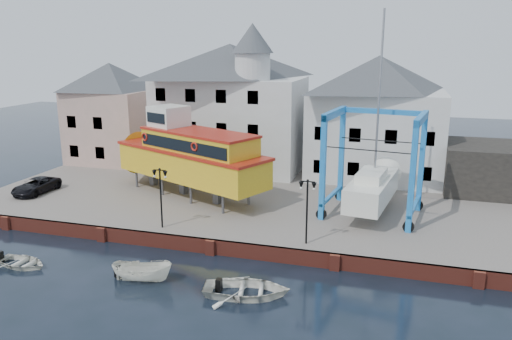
# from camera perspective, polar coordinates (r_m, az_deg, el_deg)

# --- Properties ---
(ground) EXTENTS (140.00, 140.00, 0.00)m
(ground) POSITION_cam_1_polar(r_m,az_deg,el_deg) (32.83, -5.20, -9.59)
(ground) COLOR black
(ground) RESTS_ON ground
(hardstanding) EXTENTS (44.00, 22.00, 1.00)m
(hardstanding) POSITION_cam_1_polar(r_m,az_deg,el_deg) (42.41, 0.23, -3.21)
(hardstanding) COLOR #5E5651
(hardstanding) RESTS_ON ground
(quay_wall) EXTENTS (44.00, 0.47, 1.00)m
(quay_wall) POSITION_cam_1_polar(r_m,az_deg,el_deg) (32.72, -5.15, -8.71)
(quay_wall) COLOR maroon
(quay_wall) RESTS_ON ground
(building_pink) EXTENTS (8.00, 7.00, 10.30)m
(building_pink) POSITION_cam_1_polar(r_m,az_deg,el_deg) (54.84, -16.12, 6.30)
(building_pink) COLOR tan
(building_pink) RESTS_ON hardstanding
(building_white_main) EXTENTS (14.00, 8.30, 14.00)m
(building_white_main) POSITION_cam_1_polar(r_m,az_deg,el_deg) (49.33, -2.84, 7.40)
(building_white_main) COLOR silver
(building_white_main) RESTS_ON hardstanding
(building_white_right) EXTENTS (12.00, 8.00, 11.20)m
(building_white_right) POSITION_cam_1_polar(r_m,az_deg,el_deg) (47.37, 13.57, 5.82)
(building_white_right) COLOR silver
(building_white_right) RESTS_ON hardstanding
(shed_dark) EXTENTS (8.00, 7.00, 4.00)m
(shed_dark) POSITION_cam_1_polar(r_m,az_deg,el_deg) (46.66, 25.50, 0.18)
(shed_dark) COLOR black
(shed_dark) RESTS_ON hardstanding
(lamp_post_left) EXTENTS (1.12, 0.32, 4.20)m
(lamp_post_left) POSITION_cam_1_polar(r_m,az_deg,el_deg) (34.04, -10.89, -1.45)
(lamp_post_left) COLOR black
(lamp_post_left) RESTS_ON hardstanding
(lamp_post_right) EXTENTS (1.12, 0.32, 4.20)m
(lamp_post_right) POSITION_cam_1_polar(r_m,az_deg,el_deg) (30.89, 5.89, -2.89)
(lamp_post_right) COLOR black
(lamp_post_right) RESTS_ON hardstanding
(tour_boat) EXTENTS (16.70, 10.53, 7.22)m
(tour_boat) POSITION_cam_1_polar(r_m,az_deg,el_deg) (41.54, -8.40, 1.84)
(tour_boat) COLOR #59595E
(tour_boat) RESTS_ON hardstanding
(travel_lift) EXTENTS (7.48, 9.89, 14.56)m
(travel_lift) POSITION_cam_1_polar(r_m,az_deg,el_deg) (37.99, 13.44, -1.10)
(travel_lift) COLOR blue
(travel_lift) RESTS_ON hardstanding
(van) EXTENTS (2.11, 4.49, 1.24)m
(van) POSITION_cam_1_polar(r_m,az_deg,el_deg) (45.84, -23.83, -1.66)
(van) COLOR black
(van) RESTS_ON hardstanding
(motorboat_a) EXTENTS (3.71, 1.97, 1.36)m
(motorboat_a) POSITION_cam_1_polar(r_m,az_deg,el_deg) (30.07, -12.82, -12.26)
(motorboat_a) COLOR white
(motorboat_a) RESTS_ON ground
(motorboat_b) EXTENTS (5.27, 4.22, 0.97)m
(motorboat_b) POSITION_cam_1_polar(r_m,az_deg,el_deg) (27.84, -1.06, -14.15)
(motorboat_b) COLOR white
(motorboat_b) RESTS_ON ground
(motorboat_d) EXTENTS (3.60, 2.74, 0.70)m
(motorboat_d) POSITION_cam_1_polar(r_m,az_deg,el_deg) (34.29, -25.16, -9.90)
(motorboat_d) COLOR white
(motorboat_d) RESTS_ON ground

